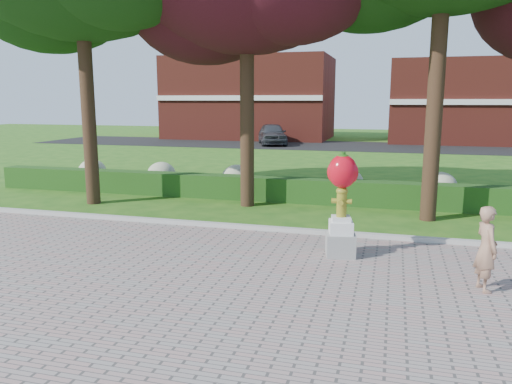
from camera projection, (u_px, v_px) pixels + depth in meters
ground at (258, 272)px, 9.90m from camera, size 100.00×100.00×0.00m
walkway at (173, 377)px, 6.11m from camera, size 40.00×14.00×0.04m
curb at (289, 231)px, 12.73m from camera, size 40.00×0.18×0.15m
lawn_hedge at (314, 191)px, 16.46m from camera, size 24.00×0.70×0.80m
hydrangea_row at (335, 182)px, 17.23m from camera, size 20.10×1.10×0.99m
street at (359, 146)px, 36.43m from camera, size 50.00×8.00×0.02m
building_left at (250, 98)px, 44.10m from camera, size 14.00×8.00×7.00m
building_right at (469, 102)px, 39.43m from camera, size 12.00×8.00×6.40m
hydrant_sculpture at (342, 201)px, 10.62m from camera, size 0.72×0.72×2.26m
woman at (486, 249)px, 8.73m from camera, size 0.52×0.64×1.53m
parked_car at (272, 134)px, 37.66m from camera, size 3.37×5.09×1.61m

